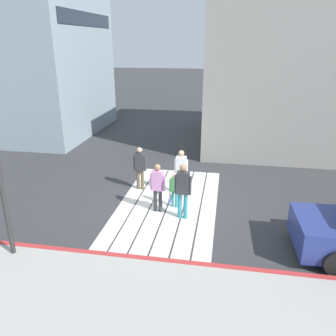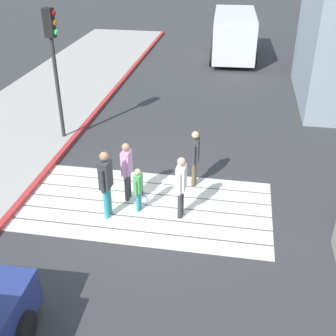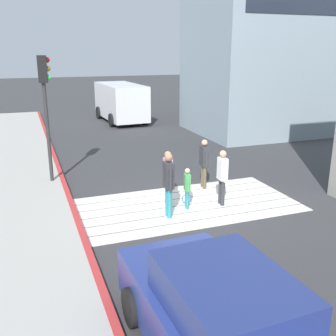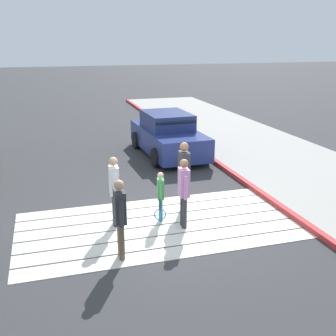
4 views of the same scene
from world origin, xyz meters
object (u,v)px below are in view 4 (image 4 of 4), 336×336
(pedestrian_teen_behind, at_px, (184,172))
(pedestrian_child_with_racket, at_px, (161,194))
(pedestrian_adult_trailing, at_px, (114,186))
(pedestrian_adult_lead, at_px, (184,188))
(pedestrian_adult_side, at_px, (120,214))
(car_parked_near_curb, at_px, (168,135))

(pedestrian_teen_behind, bearing_deg, pedestrian_child_with_racket, 27.92)
(pedestrian_adult_trailing, bearing_deg, pedestrian_adult_lead, 159.87)
(pedestrian_adult_trailing, relative_size, pedestrian_child_with_racket, 1.36)
(pedestrian_adult_lead, relative_size, pedestrian_adult_trailing, 0.99)
(pedestrian_adult_lead, height_order, pedestrian_child_with_racket, pedestrian_adult_lead)
(pedestrian_teen_behind, bearing_deg, pedestrian_adult_side, 43.85)
(pedestrian_teen_behind, bearing_deg, car_parked_near_curb, -102.45)
(pedestrian_adult_trailing, distance_m, pedestrian_teen_behind, 1.80)
(pedestrian_adult_side, bearing_deg, pedestrian_adult_trailing, -95.49)
(car_parked_near_curb, distance_m, pedestrian_child_with_racket, 5.95)
(pedestrian_adult_trailing, relative_size, pedestrian_adult_side, 1.01)
(pedestrian_adult_trailing, xyz_separation_m, pedestrian_child_with_racket, (-1.07, 0.07, -0.28))
(pedestrian_child_with_racket, bearing_deg, pedestrian_adult_side, 50.38)
(pedestrian_adult_trailing, xyz_separation_m, pedestrian_adult_side, (0.15, 1.54, -0.01))
(pedestrian_adult_trailing, height_order, pedestrian_child_with_racket, pedestrian_adult_trailing)
(car_parked_near_curb, xyz_separation_m, pedestrian_teen_behind, (1.17, 5.28, 0.31))
(pedestrian_adult_lead, xyz_separation_m, pedestrian_child_with_racket, (0.41, -0.47, -0.27))
(pedestrian_adult_lead, bearing_deg, pedestrian_adult_side, 31.50)
(car_parked_near_curb, bearing_deg, pedestrian_adult_trailing, 62.22)
(pedestrian_adult_trailing, distance_m, pedestrian_child_with_racket, 1.11)
(pedestrian_child_with_racket, bearing_deg, pedestrian_teen_behind, -152.08)
(car_parked_near_curb, bearing_deg, pedestrian_teen_behind, 77.55)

